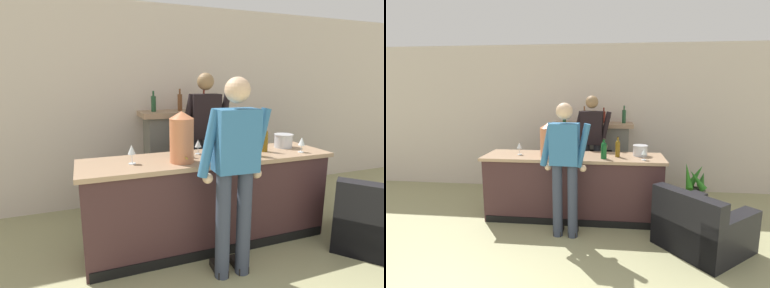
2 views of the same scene
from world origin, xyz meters
TOP-DOWN VIEW (x-y plane):
  - wall_back_panel at (0.00, 4.55)m, footprint 12.00×0.07m
  - bar_counter at (0.22, 3.10)m, footprint 2.63×0.67m
  - fireplace_stone at (0.44, 4.29)m, footprint 1.43×0.52m
  - armchair_black at (1.86, 2.35)m, footprint 1.24×1.25m
  - potted_plant_corner at (2.20, 3.87)m, footprint 0.38×0.40m
  - person_customer at (0.19, 2.50)m, footprint 0.66×0.32m
  - person_bartender at (0.45, 3.77)m, footprint 0.66×0.33m
  - copper_dispenser at (-0.12, 2.98)m, footprint 0.23×0.27m
  - ice_bucket_steel at (1.20, 3.20)m, footprint 0.22×0.22m
  - wine_bottle_port_short at (0.87, 3.09)m, footprint 0.07×0.07m
  - wine_bottle_chardonnay_pale at (0.67, 2.95)m, footprint 0.08×0.08m
  - wine_bottle_merlot_tall at (-0.09, 3.25)m, footprint 0.08×0.08m
  - wine_glass_front_left at (0.14, 3.23)m, footprint 0.07×0.07m
  - wine_glass_near_bucket at (-0.58, 3.08)m, footprint 0.08×0.08m
  - wine_glass_back_row at (1.22, 2.92)m, footprint 0.07×0.07m

SIDE VIEW (x-z plane):
  - armchair_black at x=1.86m, z-range -0.13..0.64m
  - potted_plant_corner at x=2.20m, z-range -0.06..0.64m
  - bar_counter at x=0.22m, z-range 0.00..0.97m
  - fireplace_stone at x=0.44m, z-range -0.15..1.49m
  - person_customer at x=0.19m, z-range 0.10..1.86m
  - person_bartender at x=0.45m, z-range 0.10..1.93m
  - ice_bucket_steel at x=1.20m, z-range 0.96..1.12m
  - wine_glass_front_left at x=0.14m, z-range 1.00..1.15m
  - wine_glass_back_row at x=1.22m, z-range 1.00..1.16m
  - wine_glass_near_bucket at x=-0.58m, z-range 1.00..1.18m
  - wine_bottle_chardonnay_pale at x=0.67m, z-range 0.95..1.24m
  - wine_bottle_port_short at x=0.87m, z-range 0.95..1.25m
  - wine_bottle_merlot_tall at x=-0.09m, z-range 0.95..1.28m
  - copper_dispenser at x=-0.12m, z-range 0.96..1.45m
  - wall_back_panel at x=0.00m, z-range 0.00..2.75m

